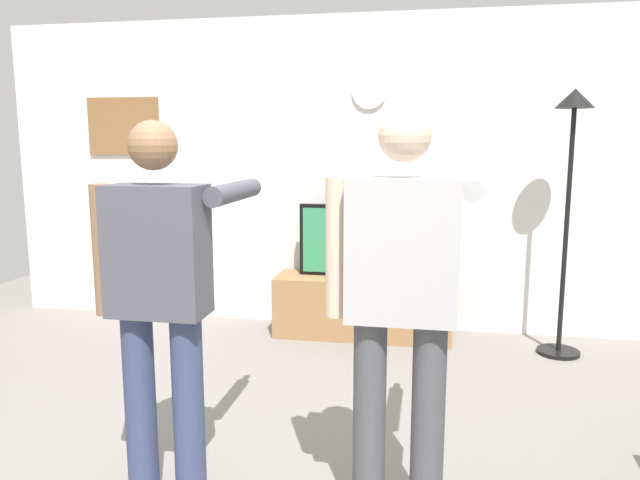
# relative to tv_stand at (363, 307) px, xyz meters

# --- Properties ---
(back_wall) EXTENTS (6.40, 0.10, 2.70)m
(back_wall) POSITION_rel_tv_stand_xyz_m (-0.16, 0.35, 1.10)
(back_wall) COLOR silver
(back_wall) RESTS_ON ground_plane
(tv_stand) EXTENTS (1.48, 0.47, 0.51)m
(tv_stand) POSITION_rel_tv_stand_xyz_m (0.00, 0.00, 0.00)
(tv_stand) COLOR #997047
(tv_stand) RESTS_ON ground_plane
(television) EXTENTS (1.10, 0.07, 0.61)m
(television) POSITION_rel_tv_stand_xyz_m (-0.00, 0.05, 0.56)
(television) COLOR black
(television) RESTS_ON tv_stand
(wall_clock) EXTENTS (0.29, 0.03, 0.29)m
(wall_clock) POSITION_rel_tv_stand_xyz_m (-0.00, 0.29, 1.80)
(wall_clock) COLOR white
(framed_picture) EXTENTS (0.69, 0.04, 0.52)m
(framed_picture) POSITION_rel_tv_stand_xyz_m (-2.26, 0.30, 1.52)
(framed_picture) COLOR olive
(floor_lamp) EXTENTS (0.32, 0.32, 2.02)m
(floor_lamp) POSITION_rel_tv_stand_xyz_m (1.55, -0.16, 1.19)
(floor_lamp) COLOR black
(floor_lamp) RESTS_ON ground_plane
(person_standing_nearer_lamp) EXTENTS (0.60, 0.78, 1.72)m
(person_standing_nearer_lamp) POSITION_rel_tv_stand_xyz_m (-0.61, -2.52, 0.73)
(person_standing_nearer_lamp) COLOR #384266
(person_standing_nearer_lamp) RESTS_ON ground_plane
(person_standing_nearer_couch) EXTENTS (0.63, 0.78, 1.76)m
(person_standing_nearer_couch) POSITION_rel_tv_stand_xyz_m (0.43, -2.49, 0.76)
(person_standing_nearer_couch) COLOR #4C4C51
(person_standing_nearer_couch) RESTS_ON ground_plane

